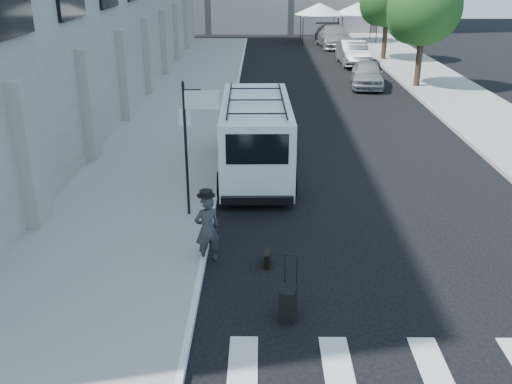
{
  "coord_description": "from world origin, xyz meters",
  "views": [
    {
      "loc": [
        -0.7,
        -10.5,
        6.34
      ],
      "look_at": [
        -0.82,
        1.91,
        1.3
      ],
      "focal_mm": 40.0,
      "sensor_mm": 36.0,
      "label": 1
    }
  ],
  "objects_px": {
    "businessman": "(207,229)",
    "briefcase": "(267,258)",
    "cargo_van": "(256,136)",
    "parked_car_b": "(353,53)",
    "parked_car_c": "(334,36)",
    "parked_car_a": "(367,74)",
    "suitcase": "(288,302)"
  },
  "relations": [
    {
      "from": "briefcase",
      "to": "parked_car_a",
      "type": "bearing_deg",
      "value": 76.8
    },
    {
      "from": "businessman",
      "to": "parked_car_a",
      "type": "distance_m",
      "value": 20.6
    },
    {
      "from": "businessman",
      "to": "parked_car_a",
      "type": "relative_size",
      "value": 0.39
    },
    {
      "from": "parked_car_a",
      "to": "parked_car_b",
      "type": "relative_size",
      "value": 0.87
    },
    {
      "from": "parked_car_c",
      "to": "suitcase",
      "type": "bearing_deg",
      "value": -102.64
    },
    {
      "from": "parked_car_c",
      "to": "cargo_van",
      "type": "bearing_deg",
      "value": -106.12
    },
    {
      "from": "cargo_van",
      "to": "briefcase",
      "type": "bearing_deg",
      "value": -88.34
    },
    {
      "from": "parked_car_b",
      "to": "parked_car_c",
      "type": "height_order",
      "value": "parked_car_c"
    },
    {
      "from": "suitcase",
      "to": "parked_car_b",
      "type": "height_order",
      "value": "parked_car_b"
    },
    {
      "from": "briefcase",
      "to": "parked_car_c",
      "type": "distance_m",
      "value": 35.51
    },
    {
      "from": "businessman",
      "to": "parked_car_b",
      "type": "xyz_separation_m",
      "value": [
        7.19,
        26.56,
        -0.02
      ]
    },
    {
      "from": "suitcase",
      "to": "cargo_van",
      "type": "xyz_separation_m",
      "value": [
        -0.69,
        8.05,
        0.89
      ]
    },
    {
      "from": "briefcase",
      "to": "parked_car_c",
      "type": "height_order",
      "value": "parked_car_c"
    },
    {
      "from": "businessman",
      "to": "briefcase",
      "type": "xyz_separation_m",
      "value": [
        1.34,
        -0.19,
        -0.63
      ]
    },
    {
      "from": "businessman",
      "to": "cargo_van",
      "type": "xyz_separation_m",
      "value": [
        1.03,
        5.84,
        0.43
      ]
    },
    {
      "from": "briefcase",
      "to": "parked_car_b",
      "type": "xyz_separation_m",
      "value": [
        5.85,
        26.74,
        0.61
      ]
    },
    {
      "from": "cargo_van",
      "to": "parked_car_c",
      "type": "height_order",
      "value": "cargo_van"
    },
    {
      "from": "businessman",
      "to": "suitcase",
      "type": "relative_size",
      "value": 1.27
    },
    {
      "from": "cargo_van",
      "to": "parked_car_b",
      "type": "height_order",
      "value": "cargo_van"
    },
    {
      "from": "parked_car_a",
      "to": "parked_car_b",
      "type": "height_order",
      "value": "parked_car_b"
    },
    {
      "from": "businessman",
      "to": "cargo_van",
      "type": "bearing_deg",
      "value": -126.11
    },
    {
      "from": "briefcase",
      "to": "cargo_van",
      "type": "height_order",
      "value": "cargo_van"
    },
    {
      "from": "parked_car_b",
      "to": "parked_car_c",
      "type": "xyz_separation_m",
      "value": [
        -0.29,
        8.32,
        0.06
      ]
    },
    {
      "from": "suitcase",
      "to": "parked_car_a",
      "type": "height_order",
      "value": "parked_car_a"
    },
    {
      "from": "parked_car_b",
      "to": "suitcase",
      "type": "bearing_deg",
      "value": -102.13
    },
    {
      "from": "businessman",
      "to": "parked_car_b",
      "type": "height_order",
      "value": "businessman"
    },
    {
      "from": "cargo_van",
      "to": "parked_car_c",
      "type": "bearing_deg",
      "value": 77.31
    },
    {
      "from": "parked_car_a",
      "to": "parked_car_c",
      "type": "height_order",
      "value": "parked_car_c"
    },
    {
      "from": "cargo_van",
      "to": "parked_car_b",
      "type": "xyz_separation_m",
      "value": [
        6.16,
        20.72,
        -0.45
      ]
    },
    {
      "from": "cargo_van",
      "to": "suitcase",
      "type": "bearing_deg",
      "value": -86.34
    },
    {
      "from": "briefcase",
      "to": "suitcase",
      "type": "distance_m",
      "value": 2.06
    },
    {
      "from": "briefcase",
      "to": "suitcase",
      "type": "bearing_deg",
      "value": -76.57
    }
  ]
}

